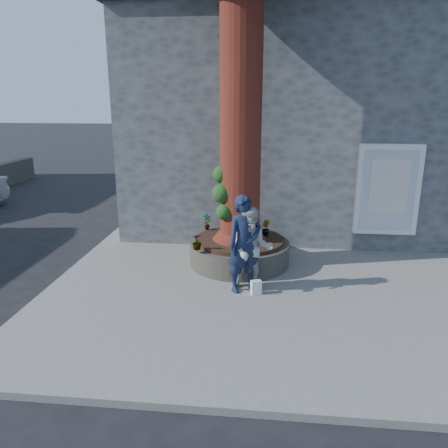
# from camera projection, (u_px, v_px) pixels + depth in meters

# --- Properties ---
(ground) EXTENTS (120.00, 120.00, 0.00)m
(ground) POSITION_uv_depth(u_px,v_px,m) (190.00, 304.00, 8.43)
(ground) COLOR black
(ground) RESTS_ON ground
(pavement) EXTENTS (9.00, 8.00, 0.12)m
(pavement) POSITION_uv_depth(u_px,v_px,m) (269.00, 284.00, 9.22)
(pavement) COLOR slate
(pavement) RESTS_ON ground
(yellow_line) EXTENTS (0.10, 30.00, 0.01)m
(yellow_line) POSITION_uv_depth(u_px,v_px,m) (63.00, 277.00, 9.69)
(yellow_line) COLOR yellow
(yellow_line) RESTS_ON ground
(stone_shop) EXTENTS (10.30, 8.30, 6.30)m
(stone_shop) POSITION_uv_depth(u_px,v_px,m) (304.00, 120.00, 14.17)
(stone_shop) COLOR #474A4C
(stone_shop) RESTS_ON ground
(planter) EXTENTS (2.30, 2.30, 0.60)m
(planter) POSITION_uv_depth(u_px,v_px,m) (239.00, 251.00, 10.15)
(planter) COLOR black
(planter) RESTS_ON pavement
(man) EXTENTS (0.85, 0.76, 1.95)m
(man) POSITION_uv_depth(u_px,v_px,m) (244.00, 244.00, 8.52)
(man) COLOR #141E38
(man) RESTS_ON pavement
(woman) EXTENTS (0.84, 0.65, 1.72)m
(woman) POSITION_uv_depth(u_px,v_px,m) (252.00, 249.00, 8.56)
(woman) COLOR #B0AFA9
(woman) RESTS_ON pavement
(shopping_bag) EXTENTS (0.23, 0.19, 0.28)m
(shopping_bag) POSITION_uv_depth(u_px,v_px,m) (256.00, 287.00, 8.57)
(shopping_bag) COLOR white
(shopping_bag) RESTS_ON pavement
(plant_a) EXTENTS (0.26, 0.22, 0.41)m
(plant_a) POSITION_uv_depth(u_px,v_px,m) (207.00, 222.00, 10.67)
(plant_a) COLOR gray
(plant_a) RESTS_ON planter
(plant_b) EXTENTS (0.27, 0.27, 0.38)m
(plant_b) POSITION_uv_depth(u_px,v_px,m) (265.00, 228.00, 10.18)
(plant_b) COLOR gray
(plant_b) RESTS_ON planter
(plant_c) EXTENTS (0.26, 0.26, 0.34)m
(plant_c) POSITION_uv_depth(u_px,v_px,m) (197.00, 242.00, 9.29)
(plant_c) COLOR gray
(plant_c) RESTS_ON planter
(plant_d) EXTENTS (0.32, 0.34, 0.34)m
(plant_d) POSITION_uv_depth(u_px,v_px,m) (234.00, 221.00, 10.84)
(plant_d) COLOR gray
(plant_d) RESTS_ON planter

